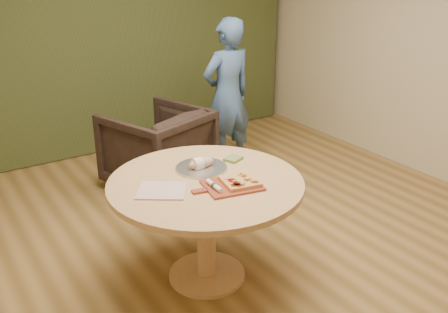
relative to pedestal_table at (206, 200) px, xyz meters
name	(u,v)px	position (x,y,z in m)	size (l,w,h in m)	color
room_shell	(261,81)	(0.33, -0.13, 0.79)	(5.04, 6.04, 2.84)	olive
curtain	(97,27)	(0.33, 2.77, 0.79)	(4.80, 0.14, 2.78)	#313B1B
pedestal_table	(206,200)	(0.00, 0.00, 0.00)	(1.29, 1.29, 0.75)	tan
pizza_paddle	(231,186)	(0.09, -0.17, 0.15)	(0.47, 0.34, 0.01)	#963C26
flatbread_pizza	(240,181)	(0.15, -0.18, 0.17)	(0.26, 0.26, 0.04)	#DFA257
cutlery_roll	(214,186)	(-0.03, -0.15, 0.17)	(0.04, 0.20, 0.03)	white
newspaper	(162,191)	(-0.31, 0.01, 0.15)	(0.30, 0.25, 0.01)	white
serving_tray	(201,168)	(0.07, 0.18, 0.15)	(0.36, 0.36, 0.02)	silver
bread_roll	(200,163)	(0.07, 0.18, 0.18)	(0.19, 0.09, 0.09)	tan
green_packet	(233,159)	(0.35, 0.19, 0.15)	(0.12, 0.10, 0.02)	#54672E
armchair	(157,145)	(0.38, 1.53, -0.18)	(0.84, 0.78, 0.86)	black
person_standing	(227,96)	(1.21, 1.56, 0.17)	(0.57, 0.38, 1.57)	#406394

